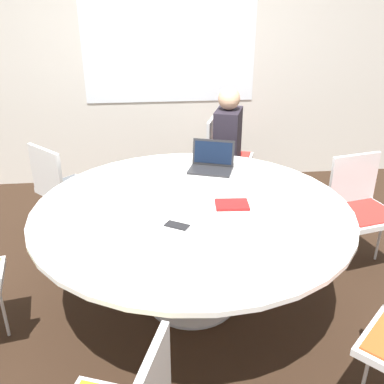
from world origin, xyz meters
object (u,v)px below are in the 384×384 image
(laptop, at_px, (212,163))
(cell_phone, at_px, (177,225))
(chair_5, at_px, (361,202))
(person_0, at_px, (229,141))
(chair_0, at_px, (224,152))
(spiral_notebook, at_px, (232,205))
(chair_1, at_px, (62,184))

(laptop, height_order, cell_phone, laptop)
(chair_5, relative_size, person_0, 0.71)
(chair_5, relative_size, cell_phone, 5.49)
(chair_0, relative_size, laptop, 2.22)
(chair_0, distance_m, cell_phone, 1.98)
(laptop, distance_m, spiral_notebook, 0.65)
(chair_5, bearing_deg, chair_0, -68.41)
(chair_1, distance_m, spiral_notebook, 1.62)
(chair_1, height_order, person_0, person_0)
(laptop, xyz_separation_m, spiral_notebook, (0.04, -0.64, -0.04))
(chair_0, bearing_deg, laptop, 3.74)
(chair_1, relative_size, person_0, 0.71)
(person_0, distance_m, cell_phone, 1.72)
(chair_0, height_order, chair_1, same)
(chair_5, distance_m, laptop, 1.19)
(chair_1, bearing_deg, chair_5, 32.58)
(chair_1, distance_m, cell_phone, 1.52)
(person_0, height_order, cell_phone, person_0)
(chair_5, bearing_deg, spiral_notebook, 7.24)
(chair_0, height_order, chair_5, same)
(spiral_notebook, bearing_deg, cell_phone, -148.73)
(chair_0, bearing_deg, person_0, 19.01)
(cell_phone, bearing_deg, spiral_notebook, 31.27)
(person_0, distance_m, laptop, 0.80)
(cell_phone, bearing_deg, chair_1, 126.00)
(spiral_notebook, xyz_separation_m, cell_phone, (-0.37, -0.22, -0.01))
(chair_1, relative_size, cell_phone, 5.49)
(chair_1, relative_size, spiral_notebook, 3.89)
(person_0, bearing_deg, chair_0, -160.99)
(chair_0, relative_size, chair_5, 1.00)
(chair_0, bearing_deg, cell_phone, 1.22)
(cell_phone, bearing_deg, person_0, 69.36)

